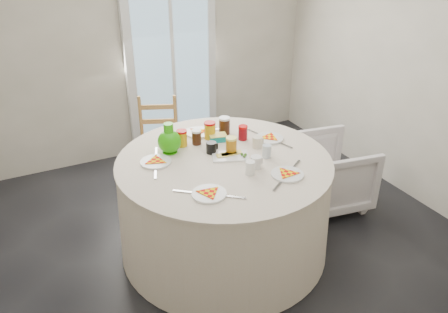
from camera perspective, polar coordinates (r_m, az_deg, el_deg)
name	(u,v)px	position (r m, az deg, el deg)	size (l,w,h in m)	color
floor	(219,255)	(3.48, -0.67, -12.75)	(4.00, 4.00, 0.00)	black
wall_back	(131,35)	(4.63, -12.11, 15.23)	(4.00, 0.02, 2.60)	#BCB5A3
wall_right	(437,59)	(4.06, 26.03, 11.37)	(0.02, 4.00, 2.60)	#BCB5A3
glass_door	(171,56)	(4.76, -6.90, 12.85)	(1.00, 0.08, 2.10)	silver
table	(224,206)	(3.35, 0.00, -6.44)	(1.60, 1.60, 0.81)	beige
wooden_chair	(158,140)	(4.18, -8.57, 2.12)	(0.39, 0.37, 0.87)	#B39545
armchair	(327,165)	(3.97, 13.33, -1.14)	(0.67, 0.63, 0.69)	silver
place_settings	(224,160)	(3.15, 0.00, -0.48)	(1.19, 1.19, 0.02)	white
jar_cluster	(212,138)	(3.36, -1.63, 2.41)	(0.53, 0.27, 0.16)	#8F6110
butter_tub	(218,140)	(3.41, -0.80, 2.17)	(0.13, 0.09, 0.05)	#0B8A8A
green_pitcher	(169,141)	(3.22, -7.15, 2.00)	(0.17, 0.17, 0.22)	#28A809
cheese_platter	(230,158)	(3.17, 0.83, -0.18)	(0.26, 0.17, 0.03)	white
mugs_glasses	(241,151)	(3.19, 2.18, 0.73)	(0.57, 0.57, 0.10)	#B1B1B1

